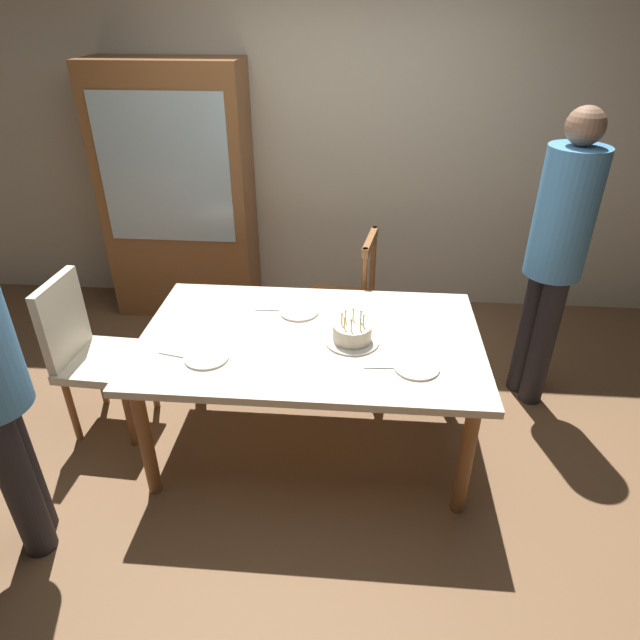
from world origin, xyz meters
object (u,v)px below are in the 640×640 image
Objects in this scene: plate_near_celebrant at (207,357)px; dining_table at (311,348)px; chair_spindle_back at (342,303)px; person_guest at (557,248)px; chair_upholstered at (88,348)px; china_cabinet at (179,195)px; plate_near_guest at (416,367)px; plate_far_side at (299,311)px; birthday_cake at (352,334)px.

dining_table is at bearing 26.55° from plate_near_celebrant.
person_guest reaches higher than chair_spindle_back.
chair_upholstered is at bearing 158.46° from plate_near_celebrant.
plate_near_celebrant is 0.12× the size of china_cabinet.
dining_table is 1.96m from china_cabinet.
plate_near_guest is (1.02, 0.00, 0.00)m from plate_near_celebrant.
dining_table is 8.06× the size of plate_far_side.
plate_far_side is at bearing 141.86° from plate_near_guest.
dining_table is at bearing 170.88° from birthday_cake.
person_guest reaches higher than plate_near_celebrant.
plate_near_celebrant is at bearing -129.31° from plate_far_side.
dining_table is at bearing -53.42° from china_cabinet.
person_guest is at bearing 27.88° from birthday_cake.
china_cabinet is at bearing 85.41° from chair_upholstered.
dining_table is 0.93× the size of china_cabinet.
person_guest is (1.21, -0.29, 0.57)m from chair_spindle_back.
dining_table is 0.27m from plate_far_side.
plate_near_celebrant is 0.12× the size of person_guest.
plate_far_side is 0.23× the size of chair_upholstered.
chair_spindle_back reaches higher than plate_near_celebrant.
chair_upholstered is at bearing -171.56° from plate_far_side.
plate_far_side is at bearing -167.47° from person_guest.
chair_upholstered is 0.50× the size of china_cabinet.
birthday_cake is at bearing -3.93° from chair_upholstered.
china_cabinet is at bearing 110.36° from plate_near_celebrant.
plate_far_side and plate_near_guest have the same top height.
birthday_cake is 0.29× the size of chair_upholstered.
plate_near_celebrant is 0.23× the size of chair_upholstered.
birthday_cake is 1.30m from person_guest.
chair_upholstered is 1.55m from china_cabinet.
plate_near_guest is 0.23× the size of chair_upholstered.
china_cabinet is at bearing 126.58° from dining_table.
plate_far_side is 1.00× the size of plate_near_guest.
plate_near_celebrant is 0.87m from chair_upholstered.
plate_near_celebrant is at bearing 180.00° from plate_near_guest.
chair_upholstered is 2.71m from person_guest.
china_cabinet is at bearing 158.32° from person_guest.
birthday_cake reaches higher than plate_near_celebrant.
chair_spindle_back is 1.00× the size of chair_upholstered.
dining_table is at bearing 155.39° from plate_near_guest.
plate_far_side is 0.12× the size of china_cabinet.
chair_upholstered is at bearing 176.97° from dining_table.
chair_upholstered is (-1.81, 0.31, -0.20)m from plate_near_guest.
birthday_cake is 1.27× the size of plate_far_side.
china_cabinet reaches higher than chair_upholstered.
dining_table is 6.33× the size of birthday_cake.
birthday_cake is 0.95m from chair_spindle_back.
chair_spindle_back is at bearing 70.17° from plate_far_side.
birthday_cake is 0.16× the size of person_guest.
person_guest is (1.44, 0.32, 0.30)m from plate_far_side.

